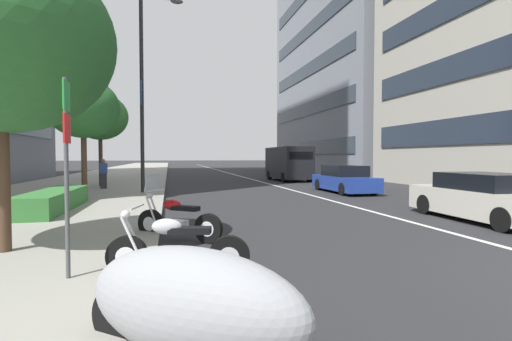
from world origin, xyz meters
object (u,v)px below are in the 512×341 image
motorcycle_by_sign_pole (191,304)px  parking_sign_by_curb (67,153)px  car_following_behind (486,198)px  street_tree_far_plaza (100,117)px  street_tree_by_lamp_post (83,108)px  street_tree_near_plaza_corner (0,39)px  pedestrian_on_plaza (104,174)px  car_approaching_light (344,180)px  delivery_van_ahead (288,163)px  street_lamp_with_banners (147,78)px  motorcycle_nearest_camera (177,250)px  motorcycle_second_in_row (177,220)px

motorcycle_by_sign_pole → parking_sign_by_curb: parking_sign_by_curb is taller
car_following_behind → street_tree_far_plaza: size_ratio=0.86×
street_tree_by_lamp_post → street_tree_far_plaza: (6.78, 0.49, 0.35)m
street_tree_near_plaza_corner → pedestrian_on_plaza: 14.16m
car_following_behind → car_approaching_light: car_approaching_light is taller
motorcycle_by_sign_pole → delivery_van_ahead: size_ratio=0.39×
car_approaching_light → street_lamp_with_banners: (0.83, 9.82, 4.93)m
car_approaching_light → street_lamp_with_banners: bearing=85.7°
delivery_van_ahead → street_tree_near_plaza_corner: (-20.19, 11.86, 2.51)m
motorcycle_nearest_camera → parking_sign_by_curb: size_ratio=0.78×
motorcycle_second_in_row → street_tree_far_plaza: (14.87, 4.02, 3.71)m
car_following_behind → car_approaching_light: 8.93m
motorcycle_second_in_row → car_following_behind: 8.66m
car_following_behind → street_tree_far_plaza: (14.35, 12.67, 3.50)m
car_approaching_light → parking_sign_by_curb: 15.97m
car_following_behind → street_tree_near_plaza_corner: (-1.43, 11.67, 3.24)m
parking_sign_by_curb → street_tree_near_plaza_corner: street_tree_near_plaza_corner is taller
motorcycle_second_in_row → street_tree_by_lamp_post: street_tree_by_lamp_post is taller
motorcycle_nearest_camera → delivery_van_ahead: delivery_van_ahead is taller
motorcycle_by_sign_pole → car_following_behind: size_ratio=0.47×
street_lamp_with_banners → pedestrian_on_plaza: street_lamp_with_banners is taller
car_approaching_light → parking_sign_by_curb: bearing=140.7°
street_lamp_with_banners → street_tree_far_plaza: street_lamp_with_banners is taller
motorcycle_by_sign_pole → car_approaching_light: size_ratio=0.47×
car_following_behind → pedestrian_on_plaza: bearing=47.0°
car_following_behind → parking_sign_by_curb: (-3.29, 10.17, 1.23)m
car_approaching_light → parking_sign_by_curb: parking_sign_by_curb is taller
street_lamp_with_banners → street_tree_far_plaza: 5.60m
delivery_van_ahead → street_tree_near_plaza_corner: street_tree_near_plaza_corner is taller
street_tree_near_plaza_corner → street_tree_by_lamp_post: bearing=3.2°
motorcycle_by_sign_pole → street_tree_by_lamp_post: size_ratio=0.44×
motorcycle_nearest_camera → motorcycle_second_in_row: (2.59, -0.06, 0.02)m
parking_sign_by_curb → street_tree_far_plaza: street_tree_far_plaza is taller
street_tree_by_lamp_post → delivery_van_ahead: bearing=-47.9°
motorcycle_second_in_row → motorcycle_by_sign_pole: bearing=126.7°
motorcycle_nearest_camera → street_lamp_with_banners: size_ratio=0.23×
parking_sign_by_curb → street_tree_far_plaza: (17.64, 2.49, 2.27)m
street_tree_far_plaza → pedestrian_on_plaza: 3.78m
car_approaching_light → street_tree_by_lamp_post: size_ratio=0.95×
car_approaching_light → street_lamp_with_banners: 11.02m
delivery_van_ahead → street_tree_far_plaza: size_ratio=1.03×
car_approaching_light → car_following_behind: bearing=-179.7°
motorcycle_nearest_camera → pedestrian_on_plaza: 15.91m
street_tree_near_plaza_corner → street_tree_by_lamp_post: size_ratio=1.11×
delivery_van_ahead → street_tree_by_lamp_post: size_ratio=1.13×
street_lamp_with_banners → street_tree_near_plaza_corner: bearing=170.5°
car_following_behind → street_tree_by_lamp_post: size_ratio=0.95×
motorcycle_by_sign_pole → parking_sign_by_curb: size_ratio=0.78×
motorcycle_second_in_row → street_tree_far_plaza: bearing=-38.3°
motorcycle_nearest_camera → street_lamp_with_banners: street_lamp_with_banners is taller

